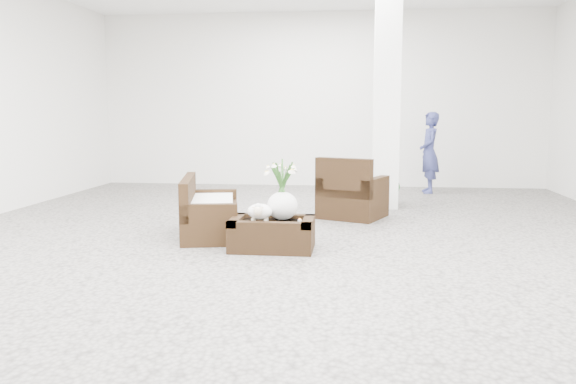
# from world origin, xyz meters

# --- Properties ---
(ground) EXTENTS (11.00, 11.00, 0.00)m
(ground) POSITION_xyz_m (0.00, 0.00, 0.00)
(ground) COLOR gray
(ground) RESTS_ON ground
(column) EXTENTS (0.40, 0.40, 3.50)m
(column) POSITION_xyz_m (1.20, 2.80, 1.75)
(column) COLOR white
(column) RESTS_ON ground
(coffee_table) EXTENTS (0.90, 0.60, 0.31)m
(coffee_table) POSITION_xyz_m (-0.16, -0.23, 0.16)
(coffee_table) COLOR #301E0E
(coffee_table) RESTS_ON ground
(sheep_figurine) EXTENTS (0.28, 0.23, 0.21)m
(sheep_figurine) POSITION_xyz_m (-0.28, -0.33, 0.42)
(sheep_figurine) COLOR white
(sheep_figurine) RESTS_ON coffee_table
(planter_narcissus) EXTENTS (0.44, 0.44, 0.80)m
(planter_narcissus) POSITION_xyz_m (-0.06, -0.13, 0.71)
(planter_narcissus) COLOR white
(planter_narcissus) RESTS_ON coffee_table
(tealight) EXTENTS (0.04, 0.04, 0.03)m
(tealight) POSITION_xyz_m (0.14, -0.21, 0.33)
(tealight) COLOR white
(tealight) RESTS_ON coffee_table
(armchair) EXTENTS (1.06, 1.04, 0.87)m
(armchair) POSITION_xyz_m (0.70, 1.86, 0.44)
(armchair) COLOR #301E0E
(armchair) RESTS_ON ground
(loveseat) EXTENTS (0.91, 1.45, 0.71)m
(loveseat) POSITION_xyz_m (-1.01, 0.42, 0.36)
(loveseat) COLOR #301E0E
(loveseat) RESTS_ON ground
(topiary) EXTENTS (0.37, 0.37, 1.40)m
(topiary) POSITION_xyz_m (1.19, 3.21, 0.70)
(topiary) COLOR #164519
(topiary) RESTS_ON ground
(shopper) EXTENTS (0.39, 0.57, 1.51)m
(shopper) POSITION_xyz_m (2.10, 4.64, 0.75)
(shopper) COLOR navy
(shopper) RESTS_ON ground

